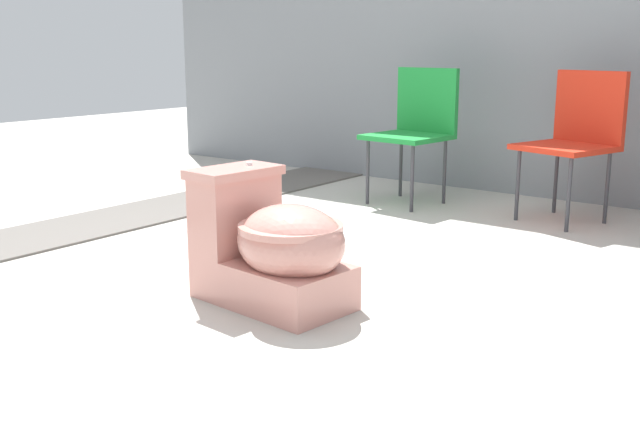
# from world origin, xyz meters

# --- Properties ---
(ground_plane) EXTENTS (14.00, 14.00, 0.00)m
(ground_plane) POSITION_xyz_m (0.00, 0.00, 0.00)
(ground_plane) COLOR #B7B2A8
(gravel_strip) EXTENTS (0.56, 8.00, 0.01)m
(gravel_strip) POSITION_xyz_m (-1.36, 0.50, 0.01)
(gravel_strip) COLOR #605B56
(gravel_strip) RESTS_ON ground
(toilet) EXTENTS (0.66, 0.44, 0.52)m
(toilet) POSITION_xyz_m (0.27, -0.14, 0.22)
(toilet) COLOR tan
(toilet) RESTS_ON ground
(folding_chair_left) EXTENTS (0.48, 0.48, 0.83)m
(folding_chair_left) POSITION_xyz_m (-0.27, 1.87, 0.51)
(folding_chair_left) COLOR #1E8C38
(folding_chair_left) RESTS_ON ground
(folding_chair_middle) EXTENTS (0.55, 0.55, 0.83)m
(folding_chair_middle) POSITION_xyz_m (0.70, 1.97, 0.51)
(folding_chair_middle) COLOR red
(folding_chair_middle) RESTS_ON ground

